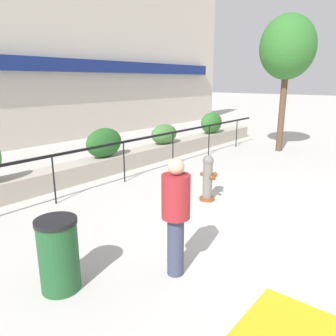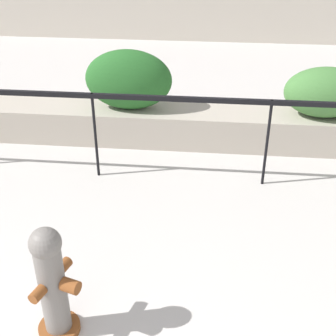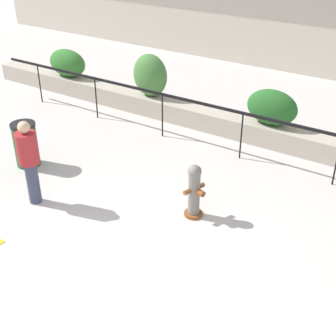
{
  "view_description": "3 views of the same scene",
  "coord_description": "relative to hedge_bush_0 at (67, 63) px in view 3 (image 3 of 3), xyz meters",
  "views": [
    {
      "loc": [
        -5.94,
        -1.54,
        2.73
      ],
      "look_at": [
        0.03,
        3.36,
        0.65
      ],
      "focal_mm": 35.0,
      "sensor_mm": 36.0,
      "label": 1
    },
    {
      "loc": [
        1.44,
        -0.28,
        3.23
      ],
      "look_at": [
        1.04,
        3.75,
        0.84
      ],
      "focal_mm": 50.0,
      "sensor_mm": 36.0,
      "label": 2
    },
    {
      "loc": [
        3.79,
        -4.0,
        5.18
      ],
      "look_at": [
        -0.46,
        2.56,
        0.71
      ],
      "focal_mm": 50.0,
      "sensor_mm": 36.0,
      "label": 3
    }
  ],
  "objects": [
    {
      "name": "hedge_bush_0",
      "position": [
        0.0,
        0.0,
        0.0
      ],
      "size": [
        1.3,
        0.7,
        0.82
      ],
      "primitive_type": "ellipsoid",
      "color": "#2D6B28",
      "rests_on": "planter_wall_low"
    },
    {
      "name": "trash_bin",
      "position": [
        2.47,
        -3.97,
        -0.4
      ],
      "size": [
        0.55,
        0.55,
        1.01
      ],
      "color": "#1E5128",
      "rests_on": "ground"
    },
    {
      "name": "fence_railing_segment",
      "position": [
        6.33,
        -1.1,
        0.11
      ],
      "size": [
        15.0,
        0.05,
        1.15
      ],
      "color": "black",
      "rests_on": "ground"
    },
    {
      "name": "hedge_bush_2",
      "position": [
        6.58,
        0.0,
        0.02
      ],
      "size": [
        1.25,
        0.6,
        0.87
      ],
      "primitive_type": "ellipsoid",
      "color": "#235B23",
      "rests_on": "planter_wall_low"
    },
    {
      "name": "planter_wall_low",
      "position": [
        6.33,
        0.0,
        -0.66
      ],
      "size": [
        18.0,
        0.7,
        0.5
      ],
      "primitive_type": "cube",
      "color": "#ADA393",
      "rests_on": "ground"
    },
    {
      "name": "pedestrian",
      "position": [
        3.73,
        -4.94,
        0.08
      ],
      "size": [
        0.54,
        0.54,
        1.73
      ],
      "color": "#383D56",
      "rests_on": "ground"
    },
    {
      "name": "ground_plane",
      "position": [
        6.33,
        -6.0,
        -0.91
      ],
      "size": [
        120.0,
        120.0,
        0.0
      ],
      "primitive_type": "plane",
      "color": "#BCB7B2"
    },
    {
      "name": "hedge_bush_1",
      "position": [
        3.07,
        0.0,
        0.17
      ],
      "size": [
        1.02,
        0.64,
        1.16
      ],
      "primitive_type": "ellipsoid",
      "color": "#427538",
      "rests_on": "planter_wall_low"
    },
    {
      "name": "fire_hydrant",
      "position": [
        6.58,
        -3.65,
        -0.36
      ],
      "size": [
        0.48,
        0.48,
        1.08
      ],
      "color": "brown",
      "rests_on": "ground"
    }
  ]
}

